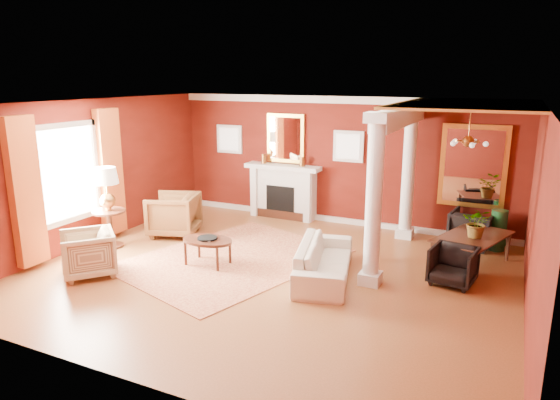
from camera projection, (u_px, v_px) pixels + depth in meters
The scene contains 27 objects.
ground at pixel (270, 273), 8.67m from camera, with size 8.00×8.00×0.00m, color brown.
room_shell at pixel (269, 158), 8.18m from camera, with size 8.04×7.04×2.92m.
fireplace at pixel (283, 191), 11.96m from camera, with size 1.85×0.42×1.29m.
overmantel_mirror at pixel (286, 138), 11.78m from camera, with size 0.95×0.07×1.15m.
flank_window_left at pixel (229, 139), 12.46m from camera, with size 0.70×0.07×0.70m.
flank_window_right at pixel (348, 146), 11.17m from camera, with size 0.70×0.07×0.70m.
left_window at pixel (71, 180), 9.42m from camera, with size 0.21×2.55×2.60m.
column_front at pixel (374, 200), 7.88m from camera, with size 0.36×0.36×2.80m.
column_back at pixel (408, 171), 10.25m from camera, with size 0.36×0.36×2.80m.
header_beam at pixel (400, 117), 9.00m from camera, with size 0.30×3.20×0.32m, color silver.
amber_ceiling at pixel (468, 105), 8.32m from camera, with size 2.30×3.40×0.04m, color gold.
dining_mirror at pixel (473, 166), 10.12m from camera, with size 1.30×0.07×1.70m.
chandelier at pixel (468, 141), 8.50m from camera, with size 0.60×0.62×0.75m.
crown_trim at pixel (339, 100), 11.02m from camera, with size 8.00×0.08×0.16m, color silver.
base_trim at pixel (336, 220), 11.69m from camera, with size 8.00×0.08×0.12m, color silver.
rug at pixel (232, 259), 9.33m from camera, with size 2.91×3.88×0.02m, color maroon.
sofa at pixel (324, 254), 8.40m from camera, with size 2.10×0.61×0.82m, color #F0E1C9.
armchair_leopard at pixel (174, 212), 10.65m from camera, with size 0.97×0.91×1.00m, color black.
armchair_stripe at pixel (88, 251), 8.49m from camera, with size 0.84×0.79×0.86m, color tan.
coffee_table at pixel (207, 241), 8.96m from camera, with size 0.97×0.97×0.49m.
coffee_book at pixel (205, 234), 8.88m from camera, with size 0.15×0.02×0.21m, color black.
side_table at pixel (107, 193), 9.76m from camera, with size 0.65×0.65×1.62m.
dining_table at pixel (474, 243), 8.88m from camera, with size 1.61×0.57×0.90m, color black.
dining_chair_near at pixel (453, 264), 8.14m from camera, with size 0.68×0.64×0.70m, color black.
dining_chair_far at pixel (472, 227), 9.95m from camera, with size 0.79×0.74×0.81m, color black.
green_urn at pixel (498, 234), 9.75m from camera, with size 0.34×0.34×0.82m.
potted_plant at pixel (479, 208), 8.65m from camera, with size 0.49×0.54×0.42m, color #26591E.
Camera 1 is at (3.64, -7.25, 3.33)m, focal length 32.00 mm.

